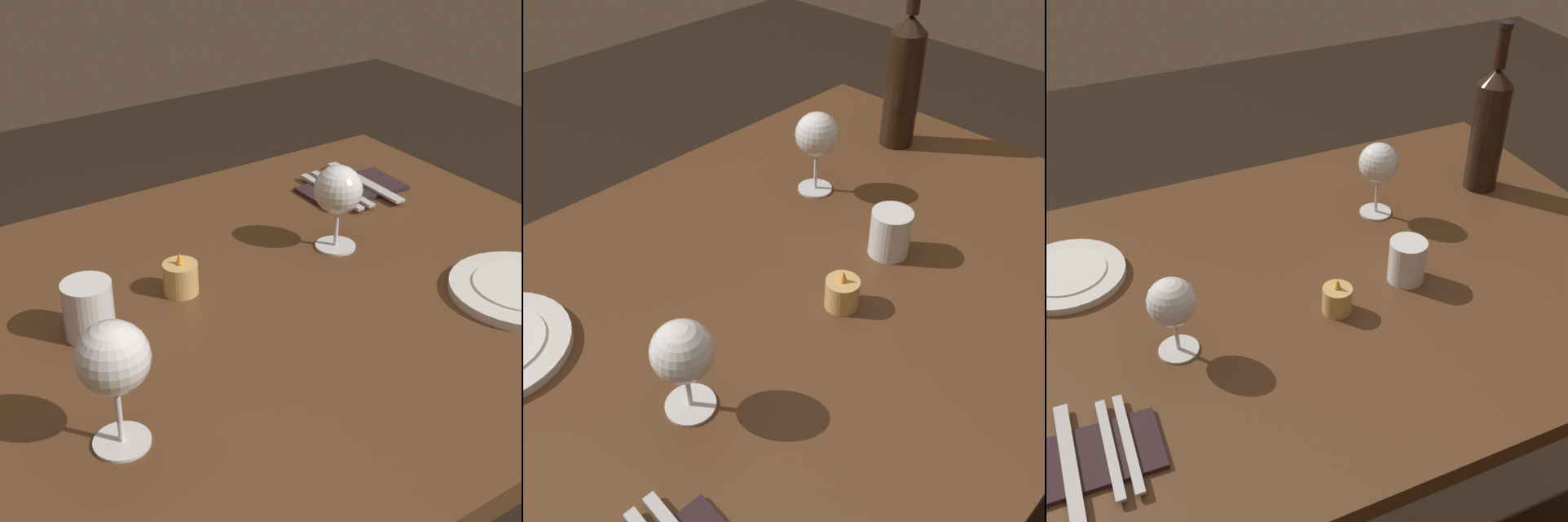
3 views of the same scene
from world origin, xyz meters
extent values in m
plane|color=black|center=(0.00, 0.00, 0.00)|extent=(6.00, 6.00, 0.00)
cube|color=#56351E|center=(0.00, 0.00, 0.72)|extent=(1.30, 0.90, 0.04)
cylinder|color=#412816|center=(-0.58, -0.38, 0.35)|extent=(0.06, 0.06, 0.70)
cylinder|color=white|center=(-0.22, -0.16, 0.74)|extent=(0.07, 0.07, 0.00)
cylinder|color=white|center=(-0.22, -0.16, 0.78)|extent=(0.01, 0.01, 0.08)
sphere|color=white|center=(-0.22, -0.16, 0.86)|extent=(0.08, 0.08, 0.08)
cylinder|color=#510A14|center=(-0.22, -0.16, 0.86)|extent=(0.06, 0.06, 0.02)
cylinder|color=white|center=(0.27, 0.07, 0.74)|extent=(0.07, 0.07, 0.00)
cylinder|color=white|center=(0.27, 0.07, 0.78)|extent=(0.01, 0.01, 0.07)
sphere|color=white|center=(0.27, 0.07, 0.84)|extent=(0.08, 0.08, 0.08)
cylinder|color=#510A14|center=(0.27, 0.07, 0.84)|extent=(0.06, 0.06, 0.03)
cylinder|color=black|center=(-0.49, -0.16, 0.86)|extent=(0.07, 0.07, 0.24)
cone|color=black|center=(-0.49, -0.16, 0.99)|extent=(0.07, 0.07, 0.04)
cylinder|color=black|center=(-0.49, -0.16, 1.05)|extent=(0.03, 0.03, 0.08)
cylinder|color=black|center=(-0.49, -0.16, 1.10)|extent=(0.03, 0.03, 0.01)
cylinder|color=white|center=(-0.17, 0.06, 0.78)|extent=(0.07, 0.07, 0.08)
cylinder|color=silver|center=(-0.17, 0.06, 0.76)|extent=(0.06, 0.06, 0.04)
cylinder|color=#DBB266|center=(-0.01, 0.09, 0.76)|extent=(0.05, 0.05, 0.05)
cylinder|color=white|center=(-0.01, 0.09, 0.76)|extent=(0.04, 0.04, 0.03)
cone|color=#F99E2D|center=(-0.01, 0.09, 0.80)|extent=(0.01, 0.01, 0.02)
cylinder|color=white|center=(0.40, -0.20, 0.75)|extent=(0.21, 0.21, 0.01)
cylinder|color=white|center=(0.40, -0.20, 0.76)|extent=(0.15, 0.15, 0.00)
cube|color=#2D1E23|center=(0.43, 0.23, 0.74)|extent=(0.19, 0.12, 0.01)
cube|color=silver|center=(0.41, 0.23, 0.75)|extent=(0.02, 0.18, 0.00)
cube|color=silver|center=(0.38, 0.23, 0.75)|extent=(0.02, 0.18, 0.00)
cube|color=silver|center=(0.46, 0.23, 0.75)|extent=(0.03, 0.21, 0.00)
camera|label=1|loc=(-0.47, -0.81, 1.35)|focal=54.64mm
camera|label=2|loc=(0.52, 0.49, 1.37)|focal=41.08mm
camera|label=3|loc=(0.41, 0.90, 1.52)|focal=47.58mm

